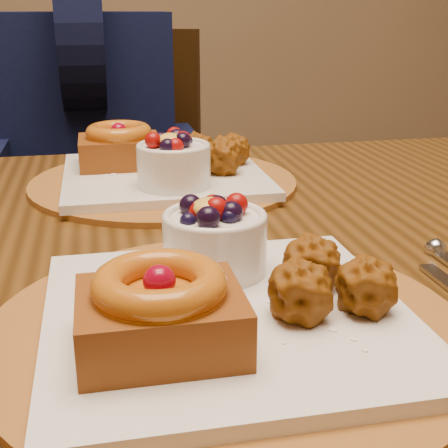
{
  "coord_description": "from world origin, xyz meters",
  "views": [
    {
      "loc": [
        -0.08,
        -0.75,
        1.0
      ],
      "look_at": [
        0.02,
        -0.27,
        0.83
      ],
      "focal_mm": 50.0,
      "sensor_mm": 36.0,
      "label": 1
    }
  ],
  "objects_px": {
    "dining_table": "(188,299)",
    "place_setting_near": "(222,300)",
    "place_setting_far": "(161,167)",
    "chair_far": "(107,191)",
    "diner": "(85,93)"
  },
  "relations": [
    {
      "from": "place_setting_near",
      "to": "place_setting_far",
      "type": "height_order",
      "value": "place_setting_far"
    },
    {
      "from": "dining_table",
      "to": "place_setting_far",
      "type": "xyz_separation_m",
      "value": [
        -0.0,
        0.21,
        0.11
      ]
    },
    {
      "from": "chair_far",
      "to": "dining_table",
      "type": "bearing_deg",
      "value": -61.61
    },
    {
      "from": "dining_table",
      "to": "place_setting_near",
      "type": "bearing_deg",
      "value": -90.8
    },
    {
      "from": "chair_far",
      "to": "diner",
      "type": "xyz_separation_m",
      "value": [
        -0.04,
        -0.22,
        0.29
      ]
    },
    {
      "from": "place_setting_near",
      "to": "chair_far",
      "type": "xyz_separation_m",
      "value": [
        -0.07,
        1.23,
        -0.26
      ]
    },
    {
      "from": "place_setting_near",
      "to": "place_setting_far",
      "type": "distance_m",
      "value": 0.43
    },
    {
      "from": "chair_far",
      "to": "place_setting_far",
      "type": "bearing_deg",
      "value": -60.77
    },
    {
      "from": "chair_far",
      "to": "diner",
      "type": "distance_m",
      "value": 0.36
    },
    {
      "from": "place_setting_far",
      "to": "chair_far",
      "type": "bearing_deg",
      "value": 94.87
    },
    {
      "from": "place_setting_far",
      "to": "place_setting_near",
      "type": "bearing_deg",
      "value": -89.95
    },
    {
      "from": "place_setting_near",
      "to": "diner",
      "type": "relative_size",
      "value": 0.5
    },
    {
      "from": "dining_table",
      "to": "place_setting_near",
      "type": "xyz_separation_m",
      "value": [
        -0.0,
        -0.21,
        0.1
      ]
    },
    {
      "from": "dining_table",
      "to": "diner",
      "type": "xyz_separation_m",
      "value": [
        -0.11,
        0.8,
        0.14
      ]
    },
    {
      "from": "place_setting_far",
      "to": "diner",
      "type": "height_order",
      "value": "diner"
    }
  ]
}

